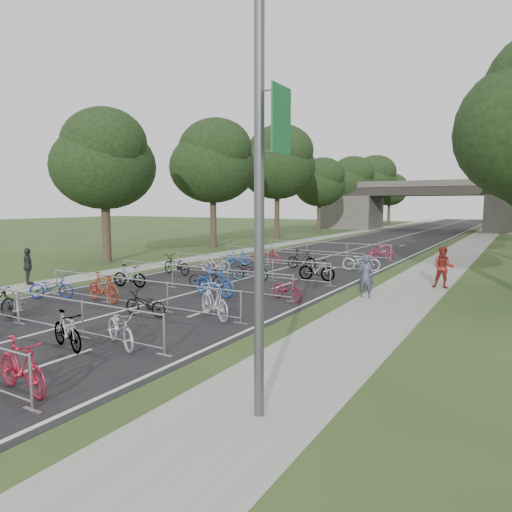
# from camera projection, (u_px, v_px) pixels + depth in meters

# --- Properties ---
(road) EXTENTS (11.00, 140.00, 0.01)m
(road) POSITION_uv_depth(u_px,v_px,m) (403.00, 237.00, 53.55)
(road) COLOR black
(road) RESTS_ON ground
(sidewalk_right) EXTENTS (3.00, 140.00, 0.01)m
(sidewalk_right) POSITION_uv_depth(u_px,v_px,m) (478.00, 239.00, 49.51)
(sidewalk_right) COLOR gray
(sidewalk_right) RESTS_ON ground
(sidewalk_left) EXTENTS (2.00, 140.00, 0.01)m
(sidewalk_left) POSITION_uv_depth(u_px,v_px,m) (342.00, 234.00, 57.34)
(sidewalk_left) COLOR gray
(sidewalk_left) RESTS_ON ground
(lane_markings) EXTENTS (0.12, 140.00, 0.00)m
(lane_markings) POSITION_uv_depth(u_px,v_px,m) (403.00, 237.00, 53.55)
(lane_markings) COLOR silver
(lane_markings) RESTS_ON ground
(overpass_bridge) EXTENTS (31.00, 8.00, 7.05)m
(overpass_bridge) POSITION_uv_depth(u_px,v_px,m) (428.00, 206.00, 65.98)
(overpass_bridge) COLOR #43403C
(overpass_bridge) RESTS_ON ground
(lamppost) EXTENTS (0.61, 0.65, 8.21)m
(lamppost) POSITION_uv_depth(u_px,v_px,m) (261.00, 177.00, 7.79)
(lamppost) COLOR #4C4C51
(lamppost) RESTS_ON ground
(tree_left_0) EXTENTS (6.72, 6.72, 10.25)m
(tree_left_0) POSITION_uv_depth(u_px,v_px,m) (104.00, 162.00, 29.42)
(tree_left_0) COLOR #33261C
(tree_left_0) RESTS_ON ground
(tree_left_1) EXTENTS (7.56, 7.56, 11.53)m
(tree_left_1) POSITION_uv_depth(u_px,v_px,m) (213.00, 164.00, 39.59)
(tree_left_1) COLOR #33261C
(tree_left_1) RESTS_ON ground
(tree_left_2) EXTENTS (8.40, 8.40, 12.81)m
(tree_left_2) POSITION_uv_depth(u_px,v_px,m) (278.00, 164.00, 49.76)
(tree_left_2) COLOR #33261C
(tree_left_2) RESTS_ON ground
(tree_left_3) EXTENTS (6.72, 6.72, 10.25)m
(tree_left_3) POSITION_uv_depth(u_px,v_px,m) (320.00, 184.00, 60.21)
(tree_left_3) COLOR #33261C
(tree_left_3) RESTS_ON ground
(tree_left_4) EXTENTS (7.56, 7.56, 11.53)m
(tree_left_4) POSITION_uv_depth(u_px,v_px,m) (350.00, 181.00, 70.39)
(tree_left_4) COLOR #33261C
(tree_left_4) RESTS_ON ground
(tree_left_5) EXTENTS (8.40, 8.40, 12.81)m
(tree_left_5) POSITION_uv_depth(u_px,v_px,m) (373.00, 179.00, 80.56)
(tree_left_5) COLOR #33261C
(tree_left_5) RESTS_ON ground
(tree_left_6) EXTENTS (6.72, 6.72, 10.25)m
(tree_left_6) POSITION_uv_depth(u_px,v_px,m) (390.00, 190.00, 91.01)
(tree_left_6) COLOR #33261C
(tree_left_6) RESTS_ON ground
(barrier_row_1) EXTENTS (9.70, 0.08, 1.10)m
(barrier_row_1) POSITION_uv_depth(u_px,v_px,m) (49.00, 313.00, 13.79)
(barrier_row_1) COLOR #A5A7AD
(barrier_row_1) RESTS_ON ground
(barrier_row_2) EXTENTS (9.70, 0.08, 1.10)m
(barrier_row_2) POSITION_uv_depth(u_px,v_px,m) (136.00, 293.00, 16.87)
(barrier_row_2) COLOR #A5A7AD
(barrier_row_2) RESTS_ON ground
(barrier_row_3) EXTENTS (9.70, 0.08, 1.10)m
(barrier_row_3) POSITION_uv_depth(u_px,v_px,m) (199.00, 279.00, 20.12)
(barrier_row_3) COLOR #A5A7AD
(barrier_row_3) RESTS_ON ground
(barrier_row_4) EXTENTS (9.70, 0.08, 1.10)m
(barrier_row_4) POSITION_uv_depth(u_px,v_px,m) (247.00, 268.00, 23.54)
(barrier_row_4) COLOR #A5A7AD
(barrier_row_4) RESTS_ON ground
(barrier_row_5) EXTENTS (9.70, 0.08, 1.10)m
(barrier_row_5) POSITION_uv_depth(u_px,v_px,m) (290.00, 258.00, 27.82)
(barrier_row_5) COLOR #A5A7AD
(barrier_row_5) RESTS_ON ground
(barrier_row_6) EXTENTS (9.70, 0.08, 1.10)m
(barrier_row_6) POSITION_uv_depth(u_px,v_px,m) (327.00, 249.00, 32.95)
(barrier_row_6) COLOR #A5A7AD
(barrier_row_6) RESTS_ON ground
(bike_3) EXTENTS (1.95, 0.77, 1.14)m
(bike_3) POSITION_uv_depth(u_px,v_px,m) (21.00, 367.00, 9.16)
(bike_3) COLOR maroon
(bike_3) RESTS_ON ground
(bike_5) EXTENTS (2.15, 1.69, 1.09)m
(bike_5) POSITION_uv_depth(u_px,v_px,m) (18.00, 301.00, 15.42)
(bike_5) COLOR gray
(bike_5) RESTS_ON ground
(bike_6) EXTENTS (1.76, 0.90, 1.02)m
(bike_6) POSITION_uv_depth(u_px,v_px,m) (67.00, 331.00, 11.96)
(bike_6) COLOR #A5A7AD
(bike_6) RESTS_ON ground
(bike_7) EXTENTS (2.04, 1.42, 1.02)m
(bike_7) POSITION_uv_depth(u_px,v_px,m) (121.00, 328.00, 12.19)
(bike_7) COLOR #A5A5AD
(bike_7) RESTS_ON ground
(bike_8) EXTENTS (1.81, 1.47, 0.93)m
(bike_8) POSITION_uv_depth(u_px,v_px,m) (52.00, 287.00, 18.44)
(bike_8) COLOR navy
(bike_8) RESTS_ON ground
(bike_9) EXTENTS (2.01, 0.78, 1.17)m
(bike_9) POSITION_uv_depth(u_px,v_px,m) (103.00, 288.00, 17.73)
(bike_9) COLOR maroon
(bike_9) RESTS_ON ground
(bike_10) EXTENTS (1.71, 0.74, 0.87)m
(bike_10) POSITION_uv_depth(u_px,v_px,m) (145.00, 304.00, 15.51)
(bike_10) COLOR black
(bike_10) RESTS_ON ground
(bike_11) EXTENTS (2.05, 1.49, 1.22)m
(bike_11) POSITION_uv_depth(u_px,v_px,m) (214.00, 301.00, 15.14)
(bike_11) COLOR #A8A7AE
(bike_11) RESTS_ON ground
(bike_12) EXTENTS (1.80, 0.80, 1.05)m
(bike_12) POSITION_uv_depth(u_px,v_px,m) (130.00, 276.00, 20.92)
(bike_12) COLOR #A5A7AD
(bike_12) RESTS_ON ground
(bike_13) EXTENTS (1.86, 1.01, 0.93)m
(bike_13) POSITION_uv_depth(u_px,v_px,m) (207.00, 278.00, 20.74)
(bike_13) COLOR black
(bike_13) RESTS_ON ground
(bike_14) EXTENTS (2.08, 0.73, 1.23)m
(bike_14) POSITION_uv_depth(u_px,v_px,m) (214.00, 282.00, 18.81)
(bike_14) COLOR navy
(bike_14) RESTS_ON ground
(bike_15) EXTENTS (1.84, 1.23, 0.91)m
(bike_15) POSITION_uv_depth(u_px,v_px,m) (287.00, 289.00, 18.07)
(bike_15) COLOR maroon
(bike_15) RESTS_ON ground
(bike_16) EXTENTS (2.16, 1.08, 1.08)m
(bike_16) POSITION_uv_depth(u_px,v_px,m) (176.00, 265.00, 24.65)
(bike_16) COLOR black
(bike_16) RESTS_ON ground
(bike_17) EXTENTS (1.79, 0.90, 1.04)m
(bike_17) POSITION_uv_depth(u_px,v_px,m) (215.00, 263.00, 25.44)
(bike_17) COLOR #A3A2A9
(bike_17) RESTS_ON ground
(bike_18) EXTENTS (2.04, 0.91, 1.04)m
(bike_18) POSITION_uv_depth(u_px,v_px,m) (250.00, 270.00, 22.79)
(bike_18) COLOR #A5A7AD
(bike_18) RESTS_ON ground
(bike_19) EXTENTS (1.91, 0.64, 1.13)m
(bike_19) POSITION_uv_depth(u_px,v_px,m) (317.00, 270.00, 22.67)
(bike_19) COLOR #A5A7AD
(bike_19) RESTS_ON ground
(bike_20) EXTENTS (1.72, 1.03, 1.00)m
(bike_20) POSITION_uv_depth(u_px,v_px,m) (237.00, 257.00, 28.59)
(bike_20) COLOR #1B4A99
(bike_20) RESTS_ON ground
(bike_21) EXTENTS (2.04, 1.20, 1.01)m
(bike_21) POSITION_uv_depth(u_px,v_px,m) (265.00, 255.00, 29.56)
(bike_21) COLOR maroon
(bike_21) RESTS_ON ground
(bike_22) EXTENTS (1.90, 0.59, 1.13)m
(bike_22) POSITION_uv_depth(u_px,v_px,m) (302.00, 260.00, 26.78)
(bike_22) COLOR black
(bike_22) RESTS_ON ground
(bike_23) EXTENTS (2.23, 1.14, 1.12)m
(bike_23) POSITION_uv_depth(u_px,v_px,m) (361.00, 261.00, 26.11)
(bike_23) COLOR #9F9FA6
(bike_23) RESTS_ON ground
(bike_27) EXTENTS (1.83, 0.55, 1.10)m
(bike_27) POSITION_uv_depth(u_px,v_px,m) (381.00, 252.00, 31.48)
(bike_27) COLOR maroon
(bike_27) RESTS_ON ground
(pedestrian_a) EXTENTS (0.70, 0.52, 1.77)m
(pedestrian_a) POSITION_uv_depth(u_px,v_px,m) (366.00, 276.00, 18.56)
(pedestrian_a) COLOR #353A50
(pedestrian_a) RESTS_ON ground
(pedestrian_b) EXTENTS (0.99, 0.81, 1.91)m
(pedestrian_b) POSITION_uv_depth(u_px,v_px,m) (443.00, 268.00, 20.59)
(pedestrian_b) COLOR maroon
(pedestrian_b) RESTS_ON ground
(pedestrian_c) EXTENTS (1.11, 0.80, 1.75)m
(pedestrian_c) POSITION_uv_depth(u_px,v_px,m) (28.00, 267.00, 21.50)
(pedestrian_c) COLOR #242427
(pedestrian_c) RESTS_ON ground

